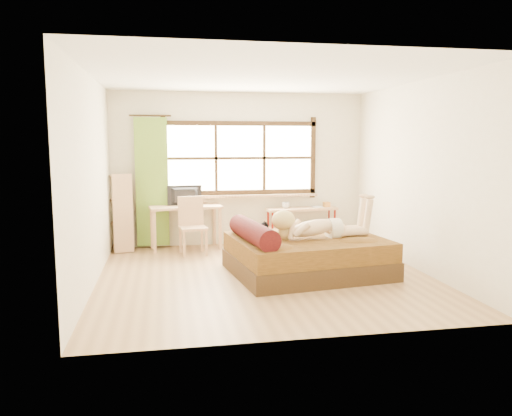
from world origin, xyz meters
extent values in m
plane|color=#9E754C|center=(0.00, 0.00, 0.00)|extent=(4.50, 4.50, 0.00)
plane|color=white|center=(0.00, 0.00, 2.70)|extent=(4.50, 4.50, 0.00)
plane|color=silver|center=(0.00, 2.25, 1.35)|extent=(4.50, 0.00, 4.50)
plane|color=silver|center=(0.00, -2.25, 1.35)|extent=(4.50, 0.00, 4.50)
plane|color=silver|center=(-2.25, 0.00, 1.35)|extent=(0.00, 4.50, 4.50)
plane|color=silver|center=(2.25, 0.00, 1.35)|extent=(0.00, 4.50, 4.50)
cube|color=#FFEDBF|center=(0.00, 2.25, 1.55)|extent=(2.60, 0.01, 1.30)
cube|color=tan|center=(0.00, 2.17, 0.88)|extent=(2.80, 0.16, 0.04)
cube|color=#598223|center=(-1.55, 2.13, 1.15)|extent=(0.55, 0.10, 2.20)
cube|color=black|center=(0.62, 0.03, 0.13)|extent=(2.26, 1.91, 0.26)
cube|color=#3D290D|center=(0.62, 0.03, 0.39)|extent=(2.21, 1.87, 0.26)
cylinder|color=black|center=(-0.18, -0.08, 0.64)|extent=(0.47, 1.42, 0.29)
cube|color=tan|center=(-1.00, 1.95, 0.73)|extent=(1.27, 0.70, 0.04)
cube|color=tan|center=(-1.52, 1.66, 0.36)|extent=(0.06, 0.06, 0.72)
cube|color=tan|center=(-0.42, 1.80, 0.36)|extent=(0.06, 0.06, 0.72)
cube|color=tan|center=(-1.57, 2.10, 0.36)|extent=(0.06, 0.06, 0.72)
cube|color=tan|center=(-0.47, 2.24, 0.36)|extent=(0.06, 0.06, 0.72)
imported|color=black|center=(-1.00, 2.00, 0.92)|extent=(0.60, 0.15, 0.34)
cube|color=tan|center=(-0.90, 1.50, 0.44)|extent=(0.47, 0.47, 0.04)
cube|color=tan|center=(-0.92, 1.69, 0.70)|extent=(0.42, 0.09, 0.48)
cube|color=tan|center=(-1.05, 1.30, 0.21)|extent=(0.04, 0.04, 0.42)
cube|color=tan|center=(-0.69, 1.34, 0.21)|extent=(0.04, 0.04, 0.42)
cube|color=tan|center=(-1.10, 1.66, 0.21)|extent=(0.04, 0.04, 0.42)
cube|color=tan|center=(-0.74, 1.70, 0.21)|extent=(0.04, 0.04, 0.42)
cube|color=tan|center=(1.10, 2.07, 0.63)|extent=(1.33, 0.46, 0.04)
cube|color=tan|center=(1.10, 2.07, 0.30)|extent=(1.33, 0.46, 0.03)
cylinder|color=maroon|center=(0.52, 1.88, 0.33)|extent=(0.04, 0.04, 0.65)
cylinder|color=maroon|center=(1.71, 2.00, 0.33)|extent=(0.04, 0.04, 0.65)
cylinder|color=maroon|center=(0.49, 2.14, 0.33)|extent=(0.04, 0.04, 0.65)
cylinder|color=maroon|center=(1.68, 2.26, 0.33)|extent=(0.04, 0.04, 0.65)
cube|color=orange|center=(1.59, 2.12, 0.69)|extent=(0.12, 0.12, 0.09)
imported|color=gray|center=(0.80, 2.07, 0.71)|extent=(0.15, 0.15, 0.11)
imported|color=gray|center=(1.30, 2.07, 0.66)|extent=(0.20, 0.26, 0.02)
cube|color=tan|center=(-2.08, 2.07, 0.05)|extent=(0.43, 0.59, 0.03)
cube|color=tan|center=(-2.08, 2.07, 0.46)|extent=(0.43, 0.59, 0.03)
cube|color=tan|center=(-2.08, 2.07, 0.87)|extent=(0.43, 0.59, 0.03)
cube|color=tan|center=(-2.08, 2.07, 1.28)|extent=(0.43, 0.59, 0.03)
cube|color=tan|center=(-2.02, 1.81, 0.67)|extent=(0.32, 0.10, 1.31)
cube|color=tan|center=(-2.14, 2.34, 0.67)|extent=(0.32, 0.10, 1.31)
camera|label=1|loc=(-1.33, -6.59, 1.86)|focal=35.00mm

